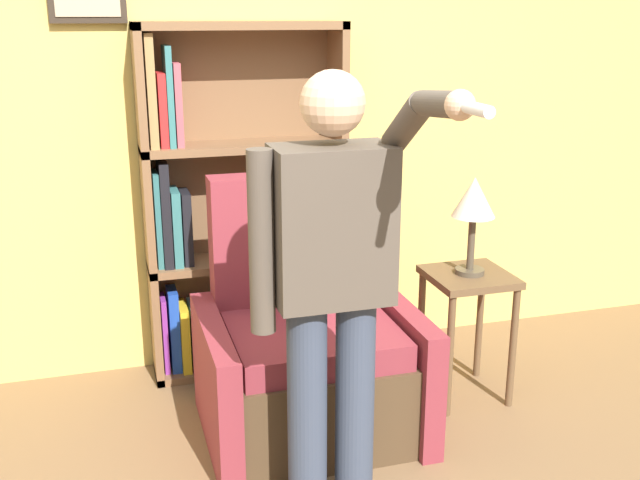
% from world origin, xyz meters
% --- Properties ---
extents(wall_back, '(8.00, 0.11, 2.80)m').
position_xyz_m(wall_back, '(-0.00, 2.03, 1.40)').
color(wall_back, '#E0C160').
rests_on(wall_back, ground_plane).
extents(bookcase, '(1.04, 0.28, 1.84)m').
position_xyz_m(bookcase, '(-0.05, 1.87, 0.91)').
color(bookcase, brown).
rests_on(bookcase, ground_plane).
extents(armchair, '(0.97, 0.82, 1.17)m').
position_xyz_m(armchair, '(0.19, 1.16, 0.37)').
color(armchair, '#4C3823').
rests_on(armchair, ground_plane).
extents(person_standing, '(0.57, 0.78, 1.70)m').
position_xyz_m(person_standing, '(0.10, 0.50, 0.98)').
color(person_standing, '#384256').
rests_on(person_standing, ground_plane).
extents(side_table, '(0.39, 0.39, 0.66)m').
position_xyz_m(side_table, '(1.03, 1.21, 0.52)').
color(side_table, brown).
rests_on(side_table, ground_plane).
extents(table_lamp, '(0.21, 0.21, 0.48)m').
position_xyz_m(table_lamp, '(1.03, 1.21, 1.01)').
color(table_lamp, '#4C4233').
rests_on(table_lamp, side_table).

